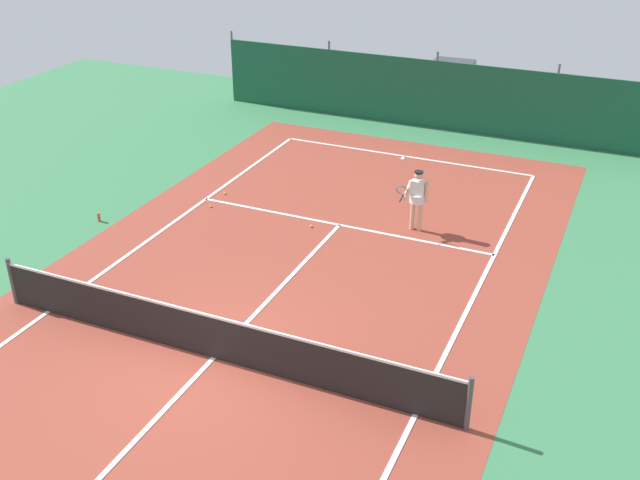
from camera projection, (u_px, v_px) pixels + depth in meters
The scene contains 10 objects.
ground_plane at pixel (214, 358), 14.68m from camera, with size 36.00×36.00×0.00m, color #387A4C.
court_surface at pixel (214, 358), 14.68m from camera, with size 11.02×26.60×0.01m.
tennis_net at pixel (212, 336), 14.45m from camera, with size 10.12×0.10×1.10m.
back_fence at pixel (437, 106), 26.97m from camera, with size 16.30×0.98×2.70m.
tennis_player at pixel (417, 196), 19.20m from camera, with size 0.72×0.75×1.64m.
tennis_ball_near_player at pixel (311, 226), 19.76m from camera, with size 0.07×0.07×0.07m, color #CCDB33.
tennis_ball_midcourt at pixel (211, 206), 20.86m from camera, with size 0.07×0.07×0.07m, color #CCDB33.
tennis_ball_by_sideline at pixel (225, 193), 21.64m from camera, with size 0.07×0.07×0.07m, color #CCDB33.
parked_car at pixel (449, 85), 28.69m from camera, with size 2.12×4.26×1.68m.
water_bottle at pixel (99, 217), 20.04m from camera, with size 0.08×0.08×0.24m, color #D84C38.
Camera 1 is at (6.74, -10.10, 8.82)m, focal length 42.21 mm.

